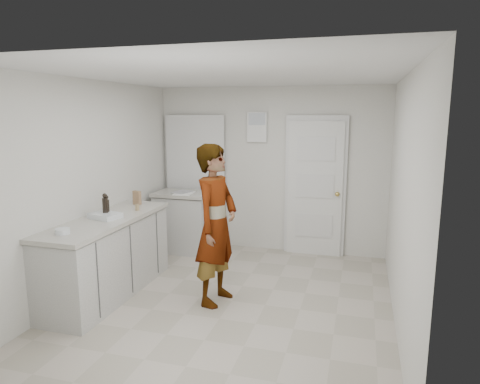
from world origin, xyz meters
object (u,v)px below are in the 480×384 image
(oil_cruet_b, at_px, (105,206))
(baking_dish, at_px, (105,216))
(oil_cruet_a, at_px, (107,206))
(spice_jar, at_px, (137,207))
(cake_mix_box, at_px, (137,198))
(egg_bowl, at_px, (63,231))
(person, at_px, (216,225))

(oil_cruet_b, distance_m, baking_dish, 0.11)
(oil_cruet_b, bearing_deg, oil_cruet_a, 106.83)
(baking_dish, bearing_deg, spice_jar, 71.26)
(cake_mix_box, distance_m, egg_bowl, 1.45)
(person, relative_size, egg_bowl, 12.54)
(person, xyz_separation_m, cake_mix_box, (-1.30, 0.59, 0.12))
(person, distance_m, cake_mix_box, 1.43)
(spice_jar, relative_size, baking_dish, 0.19)
(oil_cruet_b, relative_size, baking_dish, 0.73)
(baking_dish, bearing_deg, cake_mix_box, 91.35)
(spice_jar, xyz_separation_m, oil_cruet_a, (-0.18, -0.38, 0.08))
(person, height_order, oil_cruet_a, person)
(egg_bowl, bearing_deg, cake_mix_box, 89.34)
(oil_cruet_b, relative_size, egg_bowl, 2.00)
(oil_cruet_b, distance_m, egg_bowl, 0.72)
(oil_cruet_a, distance_m, egg_bowl, 0.76)
(cake_mix_box, height_order, spice_jar, cake_mix_box)
(oil_cruet_a, xyz_separation_m, egg_bowl, (-0.01, -0.76, -0.09))
(cake_mix_box, bearing_deg, oil_cruet_a, -74.03)
(egg_bowl, bearing_deg, oil_cruet_b, 87.75)
(person, distance_m, oil_cruet_a, 1.32)
(oil_cruet_b, bearing_deg, baking_dish, -73.45)
(spice_jar, bearing_deg, oil_cruet_b, -110.51)
(person, distance_m, spice_jar, 1.16)
(baking_dish, bearing_deg, oil_cruet_b, 106.55)
(person, height_order, oil_cruet_b, person)
(baking_dish, bearing_deg, egg_bowl, -92.91)
(person, bearing_deg, cake_mix_box, 75.82)
(spice_jar, bearing_deg, baking_dish, -108.74)
(oil_cruet_a, xyz_separation_m, baking_dish, (0.02, -0.07, -0.09))
(person, bearing_deg, oil_cruet_a, 104.77)
(cake_mix_box, xyz_separation_m, baking_dish, (0.02, -0.76, -0.06))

